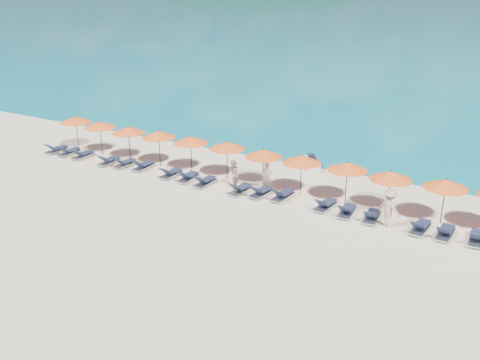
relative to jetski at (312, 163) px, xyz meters
The scene contains 36 objects.
ground 9.88m from the jetski, 96.52° to the right, with size 1400.00×1400.00×0.00m, color beige.
headland_main 610.94m from the jetski, 119.59° to the left, with size 374.00×242.00×126.50m.
headland_small 571.66m from the jetski, 105.36° to the left, with size 162.00×126.00×85.50m.
jetski is the anchor object (origin of this frame).
beachgoer_a 4.84m from the jetski, 97.44° to the right, with size 0.58×0.38×1.59m, color tan.
beachgoer_b 5.89m from the jetski, 113.96° to the right, with size 0.79×0.45×1.62m, color tan.
beachgoer_c 8.67m from the jetski, 42.85° to the right, with size 1.21×0.56×1.87m, color tan.
umbrella_0 16.04m from the jetski, 164.42° to the right, with size 2.10×2.10×2.28m.
umbrella_1 13.86m from the jetski, 161.13° to the right, with size 2.10×2.10×2.28m.
umbrella_2 11.59m from the jetski, 156.83° to the right, with size 2.10×2.10×2.28m.
umbrella_3 9.50m from the jetski, 152.42° to the right, with size 2.10×2.10×2.28m.
umbrella_4 7.52m from the jetski, 143.66° to the right, with size 2.10×2.10×2.28m.
umbrella_5 5.74m from the jetski, 129.39° to the right, with size 2.10×2.10×2.28m.
umbrella_6 4.90m from the jetski, 102.72° to the right, with size 2.10×2.10×2.28m.
umbrella_7 4.87m from the jetski, 74.59° to the right, with size 2.10×2.10×2.28m.
umbrella_8 5.88m from the jetski, 49.30° to the right, with size 2.10×2.10×2.28m.
umbrella_9 7.64m from the jetski, 37.30° to the right, with size 2.10×2.10×2.28m.
umbrella_10 9.62m from the jetski, 27.24° to the right, with size 2.10×2.10×2.28m.
lounger_0 16.91m from the jetski, 160.33° to the right, with size 0.66×1.72×0.66m.
lounger_1 15.85m from the jetski, 159.11° to the right, with size 0.65×1.71×0.66m.
lounger_2 14.67m from the jetski, 157.24° to the right, with size 0.64×1.71×0.66m.
lounger_3 12.61m from the jetski, 152.94° to the right, with size 0.73×1.74×0.66m.
lounger_4 11.50m from the jetski, 150.89° to the right, with size 0.71×1.73×0.66m.
lounger_5 10.28m from the jetski, 148.24° to the right, with size 0.73×1.74×0.66m.
lounger_6 8.59m from the jetski, 139.08° to the right, with size 0.65×1.71×0.66m.
lounger_7 7.70m from the jetski, 133.00° to the right, with size 0.75×1.74×0.66m.
lounger_8 7.02m from the jetski, 124.68° to the right, with size 0.62×1.70×0.66m.
lounger_9 6.03m from the jetski, 106.35° to the right, with size 0.72×1.73×0.66m.
lounger_10 5.59m from the jetski, 95.56° to the right, with size 0.79×1.75×0.66m.
lounger_11 5.44m from the jetski, 83.19° to the right, with size 0.72×1.73×0.66m.
lounger_12 6.27m from the jetski, 60.72° to the right, with size 0.77×1.75×0.66m.
lounger_13 7.05m from the jetski, 52.94° to the right, with size 0.76×1.75×0.66m.
lounger_14 7.87m from the jetski, 45.69° to the right, with size 0.79×1.76×0.66m.
lounger_15 9.65m from the jetski, 36.25° to the right, with size 0.73×1.74×0.66m.
lounger_16 10.53m from the jetski, 32.69° to the right, with size 0.67×1.72×0.66m.
lounger_17 11.59m from the jetski, 28.67° to the right, with size 0.71×1.73×0.66m.
Camera 1 is at (12.89, -19.12, 10.84)m, focal length 40.00 mm.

